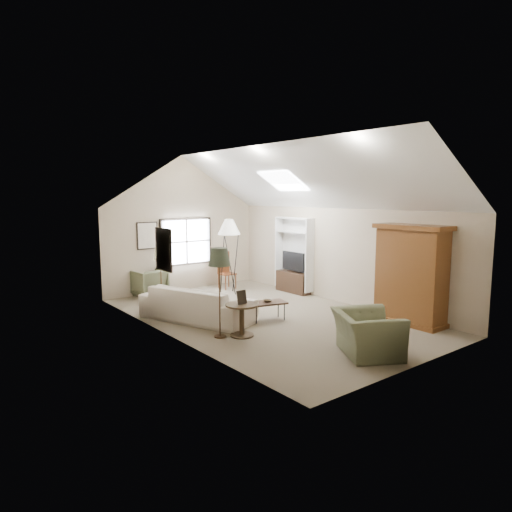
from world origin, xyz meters
TOP-DOWN VIEW (x-y plane):
  - room_shell at (0.00, 0.00)m, footprint 5.01×8.01m
  - window at (0.10, 3.96)m, footprint 1.72×0.08m
  - skylight at (1.30, 0.90)m, footprint 0.80×1.20m
  - wall_art at (-1.88, 1.94)m, footprint 1.97×3.71m
  - armoire at (2.18, -2.40)m, footprint 0.60×1.50m
  - tv_alcove at (2.34, 1.60)m, footprint 0.32×1.30m
  - media_console at (2.32, 1.60)m, footprint 0.34×1.18m
  - tv_panel at (2.32, 1.60)m, footprint 0.05×0.90m
  - sofa at (-1.44, 0.74)m, footprint 1.96×2.86m
  - armchair_near at (-0.21, -3.12)m, footprint 1.50×1.56m
  - armchair_far at (-1.26, 3.70)m, footprint 0.89×0.91m
  - coffee_table at (-0.19, -0.27)m, footprint 0.93×0.67m
  - bowl at (-0.19, -0.27)m, footprint 0.25×0.25m
  - side_table at (-1.34, -0.86)m, footprint 0.87×0.87m
  - side_chair at (1.10, 3.25)m, footprint 0.44×0.44m
  - tripod_lamp at (0.74, 2.61)m, footprint 0.73×0.73m
  - dark_lamp at (-1.74, -0.66)m, footprint 0.58×0.58m
  - tan_lamp at (-1.74, 1.94)m, footprint 0.43×0.43m

SIDE VIEW (x-z plane):
  - coffee_table at x=-0.19m, z-range 0.00..0.43m
  - media_console at x=2.32m, z-range 0.00..0.60m
  - side_table at x=-1.34m, z-range 0.00..0.67m
  - armchair_far at x=-1.26m, z-range 0.00..0.77m
  - armchair_near at x=-0.21m, z-range 0.00..0.78m
  - sofa at x=-1.44m, z-range 0.00..0.78m
  - bowl at x=-0.19m, z-range 0.43..0.48m
  - side_chair at x=1.10m, z-range 0.00..1.12m
  - tan_lamp at x=-1.74m, z-range 0.00..1.67m
  - tv_panel at x=2.32m, z-range 0.65..1.20m
  - dark_lamp at x=-1.74m, z-range 0.00..1.86m
  - armoire at x=2.18m, z-range 0.00..2.20m
  - tripod_lamp at x=0.74m, z-range 0.00..2.20m
  - tv_alcove at x=2.34m, z-range 0.10..2.20m
  - window at x=0.10m, z-range 0.74..2.16m
  - wall_art at x=-1.88m, z-range 1.29..2.17m
  - room_shell at x=0.00m, z-range 1.21..5.21m
  - skylight at x=1.30m, z-range 2.96..3.48m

